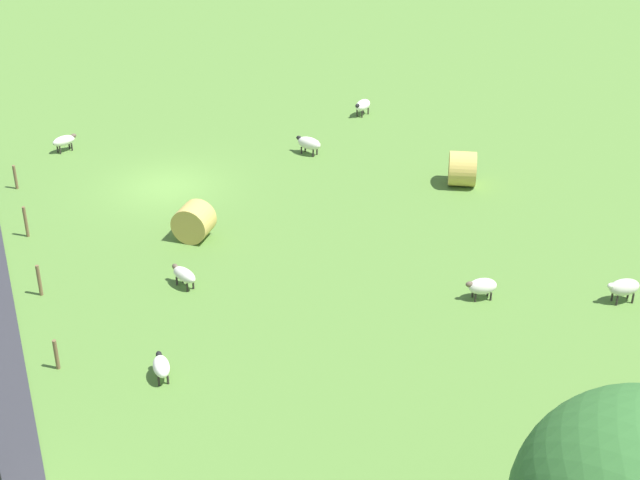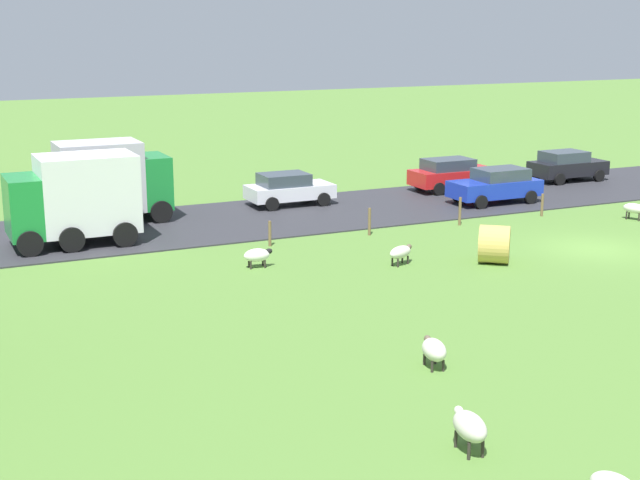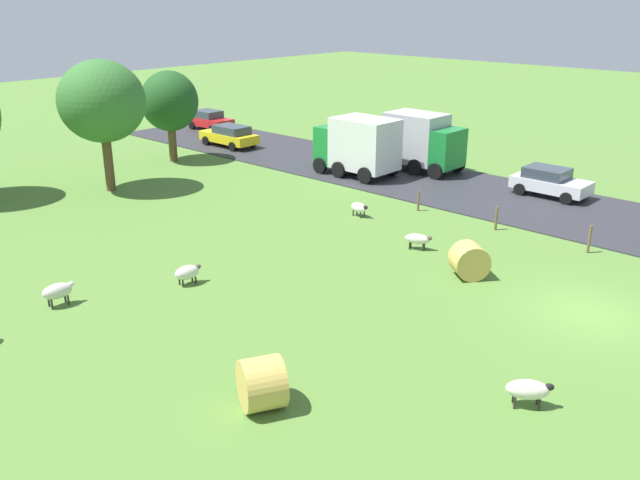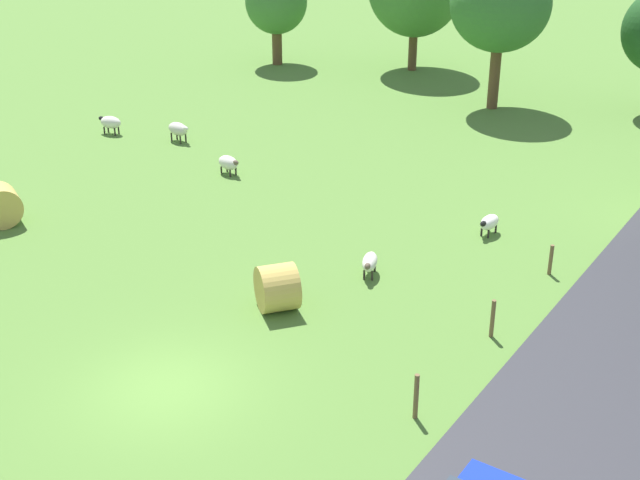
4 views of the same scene
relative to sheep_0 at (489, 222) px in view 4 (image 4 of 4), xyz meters
name	(u,v)px [view 4 (image 4 of 4)]	position (x,y,z in m)	size (l,w,h in m)	color
ground_plane	(167,388)	(-3.00, -12.76, -0.46)	(160.00, 160.00, 0.00)	#517A33
sheep_0	(489,222)	(0.00, 0.00, 0.00)	(0.55, 1.07, 0.70)	white
sheep_1	(178,129)	(-15.10, 1.26, 0.11)	(1.20, 0.68, 0.85)	beige
sheep_3	(370,262)	(-1.84, -4.80, 0.02)	(0.83, 1.21, 0.70)	silver
sheep_4	(228,163)	(-10.85, -0.55, 0.03)	(1.12, 0.71, 0.76)	silver
sheep_6	(110,122)	(-18.28, 0.35, 0.08)	(1.15, 0.73, 0.81)	silver
hay_bale_0	(277,288)	(-3.00, -8.02, 0.23)	(1.38, 1.38, 1.08)	tan
tree_0	(501,4)	(-5.78, 13.31, 4.48)	(4.66, 4.66, 7.17)	brown
tree_1	(276,2)	(-19.23, 14.15, 2.99)	(3.41, 3.41, 5.25)	brown
fence_post_1	(416,396)	(2.77, -10.38, 0.16)	(0.12, 0.12, 1.22)	brown
fence_post_2	(493,319)	(2.77, -5.99, 0.11)	(0.12, 0.12, 1.13)	brown
fence_post_3	(551,260)	(2.77, -1.60, 0.04)	(0.12, 0.12, 1.00)	brown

